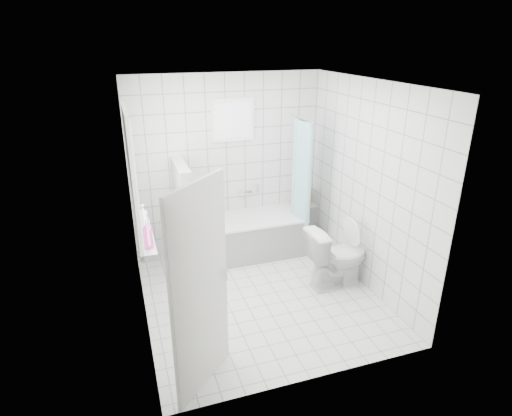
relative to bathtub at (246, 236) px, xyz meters
name	(u,v)px	position (x,y,z in m)	size (l,w,h in m)	color
ground	(260,295)	(-0.17, -1.12, -0.29)	(3.00, 3.00, 0.00)	white
ceiling	(261,83)	(-0.17, -1.12, 2.31)	(3.00, 3.00, 0.00)	white
wall_back	(227,165)	(-0.17, 0.38, 1.01)	(2.80, 0.02, 2.60)	white
wall_front	(318,259)	(-0.17, -2.62, 1.01)	(2.80, 0.02, 2.60)	white
wall_left	(135,214)	(-1.57, -1.12, 1.01)	(0.02, 3.00, 2.60)	white
wall_right	(366,187)	(1.23, -1.12, 1.01)	(0.02, 3.00, 2.60)	white
window_left	(135,179)	(-1.52, -0.82, 1.31)	(0.01, 0.90, 1.40)	white
window_back	(233,120)	(-0.07, 0.33, 1.66)	(0.50, 0.01, 0.50)	white
window_sill	(145,239)	(-1.48, -0.82, 0.57)	(0.18, 1.02, 0.08)	white
door	(200,291)	(-1.13, -2.33, 0.71)	(0.04, 0.80, 2.00)	silver
bathtub	(246,236)	(0.00, 0.00, 0.00)	(1.68, 0.77, 0.58)	white
partition_wall	(184,216)	(-0.91, -0.05, 0.46)	(0.15, 0.85, 1.50)	white
tiled_ledge	(304,221)	(1.05, 0.26, -0.02)	(0.40, 0.24, 0.55)	white
toilet	(337,257)	(0.86, -1.19, 0.12)	(0.46, 0.80, 0.82)	white
curtain_rod	(299,118)	(0.78, -0.02, 1.71)	(0.02, 0.02, 0.80)	silver
shower_curtain	(301,182)	(0.78, -0.15, 0.81)	(0.14, 0.48, 1.78)	#41B5BE
tub_faucet	(245,193)	(0.10, 0.34, 0.56)	(0.18, 0.06, 0.06)	silver
sill_bottles	(145,225)	(-1.47, -0.87, 0.76)	(0.13, 0.72, 0.32)	#C46292
ledge_bottles	(306,198)	(1.07, 0.24, 0.39)	(0.21, 0.18, 0.27)	#161EB3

